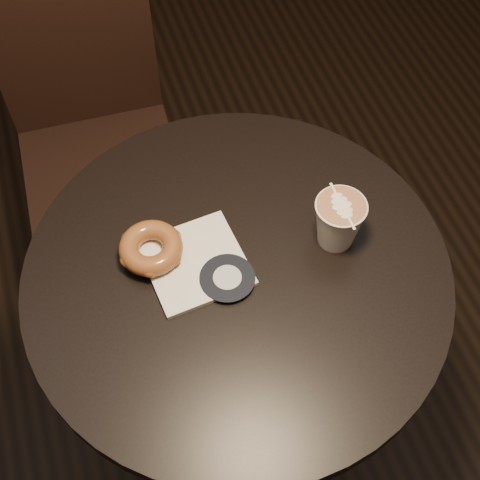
{
  "coord_description": "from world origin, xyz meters",
  "views": [
    {
      "loc": [
        -0.17,
        -0.54,
        1.68
      ],
      "look_at": [
        0.01,
        0.03,
        0.79
      ],
      "focal_mm": 50.0,
      "sensor_mm": 36.0,
      "label": 1
    }
  ],
  "objects_px": {
    "doughnut": "(151,248)",
    "latte_cup": "(338,223)",
    "chair": "(89,112)",
    "pastry_bag": "(196,263)",
    "cafe_table": "(237,324)"
  },
  "relations": [
    {
      "from": "doughnut",
      "to": "latte_cup",
      "type": "height_order",
      "value": "latte_cup"
    },
    {
      "from": "chair",
      "to": "pastry_bag",
      "type": "xyz_separation_m",
      "value": [
        0.09,
        -0.63,
        0.23
      ]
    },
    {
      "from": "cafe_table",
      "to": "latte_cup",
      "type": "height_order",
      "value": "latte_cup"
    },
    {
      "from": "doughnut",
      "to": "latte_cup",
      "type": "bearing_deg",
      "value": -11.93
    },
    {
      "from": "chair",
      "to": "latte_cup",
      "type": "relative_size",
      "value": 10.03
    },
    {
      "from": "cafe_table",
      "to": "latte_cup",
      "type": "distance_m",
      "value": 0.3
    },
    {
      "from": "cafe_table",
      "to": "pastry_bag",
      "type": "relative_size",
      "value": 4.84
    },
    {
      "from": "cafe_table",
      "to": "chair",
      "type": "relative_size",
      "value": 0.8
    },
    {
      "from": "chair",
      "to": "pastry_bag",
      "type": "bearing_deg",
      "value": -79.1
    },
    {
      "from": "chair",
      "to": "pastry_bag",
      "type": "height_order",
      "value": "chair"
    },
    {
      "from": "chair",
      "to": "doughnut",
      "type": "xyz_separation_m",
      "value": [
        0.03,
        -0.59,
        0.25
      ]
    },
    {
      "from": "doughnut",
      "to": "latte_cup",
      "type": "distance_m",
      "value": 0.31
    },
    {
      "from": "latte_cup",
      "to": "pastry_bag",
      "type": "bearing_deg",
      "value": 173.66
    },
    {
      "from": "pastry_bag",
      "to": "latte_cup",
      "type": "xyz_separation_m",
      "value": [
        0.23,
        -0.03,
        0.04
      ]
    },
    {
      "from": "chair",
      "to": "latte_cup",
      "type": "xyz_separation_m",
      "value": [
        0.33,
        -0.65,
        0.27
      ]
    }
  ]
}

